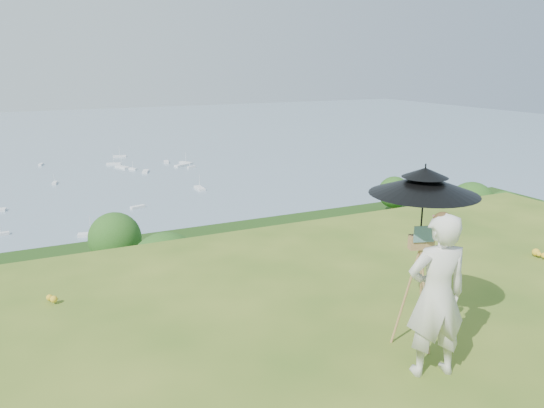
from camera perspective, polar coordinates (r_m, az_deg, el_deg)
shoreline_tier at (r=86.86m, az=-20.43°, el=-12.89°), size 170.00×28.00×8.00m
bay_water at (r=245.26m, az=-24.33°, el=4.93°), size 700.00×700.00×0.00m
slope_trees at (r=41.81m, az=-17.50°, el=-11.63°), size 110.00×50.00×6.00m
harbor_town at (r=84.13m, az=-20.83°, el=-8.95°), size 110.00×22.00×5.00m
painter at (r=5.84m, az=17.28°, el=-9.39°), size 0.74×0.58×1.80m
field_easel at (r=6.44m, az=15.42°, el=-8.47°), size 0.70×0.70×1.49m
sun_umbrella at (r=6.15m, az=15.90°, el=-0.16°), size 1.32×1.32×0.95m
painter_cap at (r=5.56m, az=17.95°, el=-1.38°), size 0.27×0.29×0.10m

